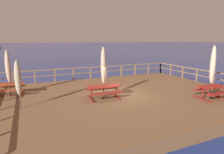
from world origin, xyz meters
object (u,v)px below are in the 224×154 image
(picnic_table_back_right, at_px, (211,90))
(picnic_table_back_left, at_px, (104,89))
(picnic_table_front_left, at_px, (10,87))
(patio_umbrella_short_mid, at_px, (8,67))
(patio_umbrella_tall_back_right, at_px, (213,65))
(patio_umbrella_short_front, at_px, (18,78))
(patio_umbrella_tall_back_left, at_px, (103,66))

(picnic_table_back_right, height_order, picnic_table_back_left, same)
(picnic_table_front_left, height_order, patio_umbrella_short_mid, patio_umbrella_short_mid)
(picnic_table_front_left, relative_size, patio_umbrella_short_mid, 0.62)
(patio_umbrella_short_mid, bearing_deg, picnic_table_front_left, -92.36)
(patio_umbrella_tall_back_right, bearing_deg, patio_umbrella_short_front, 165.75)
(patio_umbrella_tall_back_left, distance_m, patio_umbrella_short_mid, 6.01)
(patio_umbrella_tall_back_right, bearing_deg, patio_umbrella_tall_back_left, 155.57)
(patio_umbrella_tall_back_left, bearing_deg, picnic_table_back_left, -93.29)
(picnic_table_front_left, relative_size, patio_umbrella_tall_back_right, 0.57)
(patio_umbrella_short_front, bearing_deg, picnic_table_front_left, 101.77)
(patio_umbrella_tall_back_left, relative_size, patio_umbrella_short_front, 1.23)
(picnic_table_back_right, distance_m, picnic_table_front_left, 12.40)
(picnic_table_back_left, distance_m, patio_umbrella_tall_back_left, 1.39)
(patio_umbrella_short_mid, bearing_deg, patio_umbrella_tall_back_right, -27.20)
(patio_umbrella_tall_back_right, bearing_deg, patio_umbrella_short_mid, 152.80)
(picnic_table_back_right, relative_size, patio_umbrella_tall_back_left, 0.56)
(picnic_table_back_right, height_order, patio_umbrella_short_mid, patio_umbrella_short_mid)
(patio_umbrella_tall_back_right, bearing_deg, picnic_table_front_left, 152.99)
(picnic_table_back_right, distance_m, patio_umbrella_tall_back_left, 6.58)
(picnic_table_back_left, xyz_separation_m, picnic_table_front_left, (-5.19, 3.02, -0.01))
(picnic_table_front_left, relative_size, patio_umbrella_short_front, 0.72)
(picnic_table_back_left, xyz_separation_m, patio_umbrella_tall_back_left, (0.00, 0.05, 1.39))
(picnic_table_back_left, distance_m, patio_umbrella_tall_back_right, 6.57)
(patio_umbrella_short_mid, bearing_deg, patio_umbrella_tall_back_left, -30.16)
(patio_umbrella_short_front, bearing_deg, patio_umbrella_short_mid, 101.56)
(picnic_table_back_right, bearing_deg, picnic_table_back_left, 155.17)
(patio_umbrella_tall_back_right, xyz_separation_m, patio_umbrella_tall_back_left, (-5.85, 2.66, -0.06))
(patio_umbrella_short_mid, height_order, patio_umbrella_short_front, patio_umbrella_short_mid)
(picnic_table_back_right, relative_size, picnic_table_front_left, 0.95)
(picnic_table_back_left, bearing_deg, patio_umbrella_short_mid, 149.46)
(patio_umbrella_tall_back_left, xyz_separation_m, patio_umbrella_short_front, (-4.57, -0.01, -0.37))
(picnic_table_front_left, distance_m, patio_umbrella_tall_back_right, 12.48)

